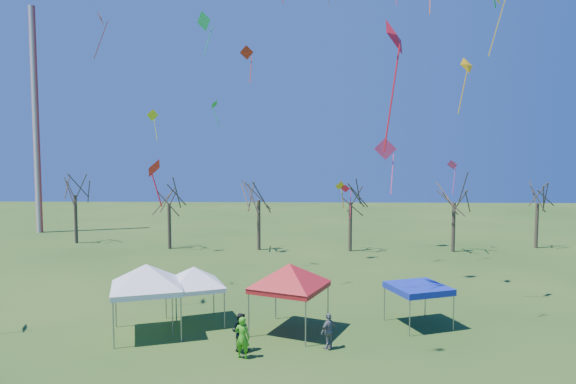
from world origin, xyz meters
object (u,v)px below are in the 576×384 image
Objects in this scene: tree_4 at (454,185)px; tent_blue at (418,289)px; tent_white_west at (146,269)px; tent_red at (289,268)px; tree_0 at (75,178)px; radio_mast at (36,121)px; person_green at (242,337)px; tree_1 at (169,187)px; tree_2 at (259,182)px; tree_5 at (538,187)px; person_grey at (329,331)px; tree_3 at (351,185)px; tent_white_mid at (194,271)px; person_dark at (240,332)px.

tree_4 is 2.28× the size of tent_blue.
tent_white_west is 7.05m from tent_red.
tent_white_west is (14.88, -25.29, -3.21)m from tree_0.
radio_mast is 13.55× the size of person_green.
tree_1 is 0.92× the size of tree_2.
tree_5 is at bearing -8.72° from radio_mast.
person_grey is (-4.79, -3.34, -1.12)m from tent_blue.
tree_4 is 30.70m from tent_white_west.
tree_2 is (18.48, -3.01, -0.20)m from tree_0.
tree_4 is (36.20, -3.38, -0.43)m from tree_0.
tree_4 reaches higher than person_green.
tree_0 reaches higher than tree_5.
tree_3 is (8.40, -0.33, -0.21)m from tree_2.
tree_4 reaches higher than tent_red.
tree_0 is 29.24m from tent_white_mid.
tree_5 is 36.26m from person_dark.
tree_4 is 4.74× the size of person_grey.
person_dark reaches higher than person_grey.
tree_2 is at bearing -73.18° from person_dark.
tree_0 reaches higher than tent_white_west.
tree_2 is 24.92m from person_dark.
tent_red is at bearing -115.98° from person_dark.
tree_1 reaches higher than tent_blue.
tree_4 is 1.87× the size of tent_red.
tree_2 reaches higher than tent_blue.
tent_red is 2.41× the size of person_dark.
tent_white_west is (-29.69, -23.97, -2.45)m from tree_5.
tree_3 is 25.17m from tent_white_west.
person_green is (5.06, -2.81, -2.36)m from tent_white_west.
tree_4 is 30.03m from person_green.
person_dark is (2.89, -3.70, -1.94)m from tent_white_mid.
tent_red is 4.55m from person_green.
tent_red is 3.76m from person_grey.
tree_0 is 36.36m from tree_4.
radio_mast is at bearing 139.78° from tent_blue.
person_dark is at bearing -133.69° from tree_5.
tree_3 is 25.53m from person_dark.
tree_0 reaches higher than tree_4.
tree_1 is 0.95× the size of tree_3.
radio_mast is 47.09m from person_grey.
tent_red is (11.82, -21.98, -2.55)m from tree_1.
tree_4 reaches higher than person_grey.
person_grey is at bearing -60.49° from tree_1.
tree_1 is 8.42m from tree_2.
tent_blue is at bearing -110.72° from tree_4.
radio_mast is at bearing -35.46° from person_green.
tent_blue is 5.94m from person_grey.
tree_2 is at bearing 116.09° from tent_blue.
person_green is 1.11× the size of person_grey.
person_green is at bearing -105.66° from tree_3.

